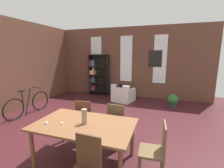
{
  "coord_description": "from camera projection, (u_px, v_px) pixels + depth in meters",
  "views": [
    {
      "loc": [
        1.71,
        -3.5,
        2.01
      ],
      "look_at": [
        0.15,
        1.18,
        1.05
      ],
      "focal_mm": 25.16,
      "sensor_mm": 36.0,
      "label": 1
    }
  ],
  "objects": [
    {
      "name": "armchair_white",
      "position": [
        123.0,
        95.0,
        6.7
      ],
      "size": [
        0.95,
        0.95,
        0.75
      ],
      "color": "silver",
      "rests_on": "ground"
    },
    {
      "name": "window_pane_2",
      "position": [
        160.0,
        59.0,
        6.8
      ],
      "size": [
        0.55,
        0.02,
        2.08
      ],
      "primitive_type": "cube",
      "color": "white"
    },
    {
      "name": "potted_plant_by_shelf",
      "position": [
        173.0,
        100.0,
        5.97
      ],
      "size": [
        0.4,
        0.4,
        0.5
      ],
      "color": "#333338",
      "rests_on": "ground"
    },
    {
      "name": "tealight_candle_1",
      "position": [
        47.0,
        123.0,
        2.82
      ],
      "size": [
        0.04,
        0.04,
        0.04
      ],
      "primitive_type": "cylinder",
      "color": "silver",
      "rests_on": "dining_table"
    },
    {
      "name": "tealight_candle_0",
      "position": [
        62.0,
        123.0,
        2.82
      ],
      "size": [
        0.04,
        0.04,
        0.03
      ],
      "primitive_type": "cylinder",
      "color": "silver",
      "rests_on": "dining_table"
    },
    {
      "name": "dining_chair_far_left",
      "position": [
        85.0,
        117.0,
        3.75
      ],
      "size": [
        0.44,
        0.44,
        0.95
      ],
      "color": "#553120",
      "rests_on": "ground"
    },
    {
      "name": "dining_chair_head_right",
      "position": [
        156.0,
        149.0,
        2.51
      ],
      "size": [
        0.42,
        0.42,
        0.95
      ],
      "color": "brown",
      "rests_on": "ground"
    },
    {
      "name": "ground_plane",
      "position": [
        93.0,
        130.0,
        4.18
      ],
      "size": [
        9.6,
        9.6,
        0.0
      ],
      "primitive_type": "plane",
      "color": "#411A1E"
    },
    {
      "name": "bookshelf_tall",
      "position": [
        98.0,
        75.0,
        7.69
      ],
      "size": [
        0.99,
        0.28,
        1.97
      ],
      "color": "black",
      "rests_on": "ground"
    },
    {
      "name": "window_pane_1",
      "position": [
        126.0,
        59.0,
        7.27
      ],
      "size": [
        0.55,
        0.02,
        2.08
      ],
      "primitive_type": "cube",
      "color": "white"
    },
    {
      "name": "window_pane_0",
      "position": [
        96.0,
        59.0,
        7.74
      ],
      "size": [
        0.55,
        0.02,
        2.08
      ],
      "primitive_type": "cube",
      "color": "white"
    },
    {
      "name": "back_wall_brick",
      "position": [
        126.0,
        62.0,
        7.37
      ],
      "size": [
        7.46,
        0.12,
        3.2
      ],
      "primitive_type": "cube",
      "color": "brown",
      "rests_on": "ground"
    },
    {
      "name": "vase_on_table",
      "position": [
        84.0,
        116.0,
        2.83
      ],
      "size": [
        0.1,
        0.1,
        0.28
      ],
      "primitive_type": "cylinder",
      "color": "#998466",
      "rests_on": "dining_table"
    },
    {
      "name": "bicycle_second",
      "position": [
        28.0,
        104.0,
        5.23
      ],
      "size": [
        0.44,
        1.72,
        0.9
      ],
      "color": "black",
      "rests_on": "ground"
    },
    {
      "name": "dining_chair_far_right",
      "position": [
        117.0,
        122.0,
        3.5
      ],
      "size": [
        0.43,
        0.43,
        0.95
      ],
      "color": "brown",
      "rests_on": "ground"
    },
    {
      "name": "framed_picture",
      "position": [
        155.0,
        59.0,
        6.85
      ],
      "size": [
        0.56,
        0.03,
        0.72
      ],
      "primitive_type": "cube",
      "color": "black"
    },
    {
      "name": "dining_table",
      "position": [
        84.0,
        127.0,
        2.87
      ],
      "size": [
        1.82,
        1.09,
        0.76
      ],
      "color": "brown",
      "rests_on": "ground"
    }
  ]
}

